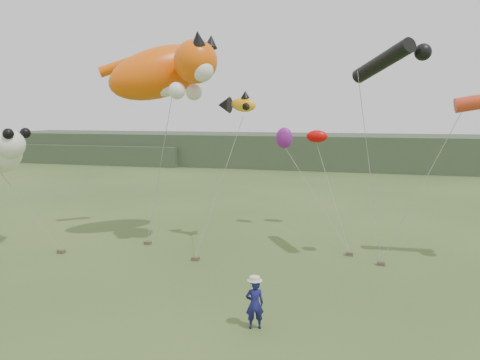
# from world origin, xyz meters

# --- Properties ---
(ground) EXTENTS (120.00, 120.00, 0.00)m
(ground) POSITION_xyz_m (0.00, 0.00, 0.00)
(ground) COLOR #385123
(ground) RESTS_ON ground
(headland) EXTENTS (90.00, 13.00, 4.00)m
(headland) POSITION_xyz_m (-3.11, 44.69, 1.92)
(headland) COLOR #2D3D28
(headland) RESTS_ON ground
(festival_attendant) EXTENTS (0.67, 0.56, 1.56)m
(festival_attendant) POSITION_xyz_m (2.25, -1.45, 0.78)
(festival_attendant) COLOR #161654
(festival_attendant) RESTS_ON ground
(sandbag_anchors) EXTENTS (14.89, 3.54, 0.17)m
(sandbag_anchors) POSITION_xyz_m (-0.93, 5.44, 0.08)
(sandbag_anchors) COLOR brown
(sandbag_anchors) RESTS_ON ground
(cat_kite) EXTENTS (7.30, 5.75, 3.94)m
(cat_kite) POSITION_xyz_m (-4.27, 7.14, 8.66)
(cat_kite) COLOR #F25807
(cat_kite) RESTS_ON ground
(fish_kite) EXTENTS (2.12, 1.41, 1.08)m
(fish_kite) POSITION_xyz_m (-0.90, 7.55, 7.00)
(fish_kite) COLOR #FAA717
(fish_kite) RESTS_ON ground
(tube_kites) EXTENTS (7.91, 3.15, 2.92)m
(tube_kites) POSITION_xyz_m (8.45, 6.64, 8.00)
(tube_kites) COLOR black
(tube_kites) RESTS_ON ground
(misc_kites) EXTENTS (2.84, 1.29, 1.17)m
(misc_kites) POSITION_xyz_m (1.60, 11.74, 5.24)
(misc_kites) COLOR red
(misc_kites) RESTS_ON ground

